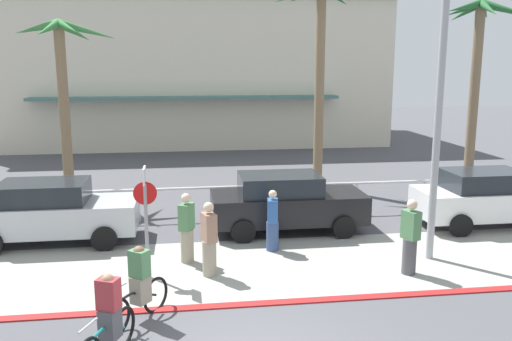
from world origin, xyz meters
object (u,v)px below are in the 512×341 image
object	(u,v)px
palm_tree_4	(320,31)
cyclist_black_1	(139,286)
streetlight_curb	(445,86)
palm_tree_5	(479,48)
car_white_3	(489,197)
pedestrian_2	(187,231)
palm_tree_3	(62,65)
car_silver_1	(52,211)
pedestrian_0	(209,242)
pedestrian_1	(410,240)
pedestrian_3	(273,223)
stop_sign_bike_lane	(146,207)
car_black_2	(286,202)
cyclist_teal_0	(108,320)

from	to	relation	value
palm_tree_4	cyclist_black_1	distance (m)	13.20
palm_tree_4	streetlight_curb	bearing A→B (deg)	-84.30
palm_tree_5	car_white_3	world-z (taller)	palm_tree_5
streetlight_curb	pedestrian_2	world-z (taller)	streetlight_curb
palm_tree_3	pedestrian_2	bearing A→B (deg)	-59.51
car_silver_1	pedestrian_0	world-z (taller)	pedestrian_0
palm_tree_4	pedestrian_1	xyz separation A→B (m)	(-0.10, -8.95, -5.14)
palm_tree_5	car_white_3	bearing A→B (deg)	-112.70
pedestrian_3	pedestrian_2	bearing A→B (deg)	-166.29
pedestrian_0	pedestrian_2	xyz separation A→B (m)	(-0.49, 0.94, -0.00)
stop_sign_bike_lane	pedestrian_3	world-z (taller)	stop_sign_bike_lane
palm_tree_3	palm_tree_5	size ratio (longest dim) A/B	0.89
car_black_2	car_white_3	bearing A→B (deg)	-2.77
pedestrian_1	stop_sign_bike_lane	bearing A→B (deg)	174.10
cyclist_black_1	palm_tree_3	bearing A→B (deg)	107.67
palm_tree_4	palm_tree_5	world-z (taller)	palm_tree_4
cyclist_teal_0	pedestrian_1	world-z (taller)	pedestrian_1
pedestrian_3	pedestrian_1	bearing A→B (deg)	-34.93
streetlight_curb	cyclist_teal_0	xyz separation A→B (m)	(-7.32, -3.46, -3.58)
cyclist_black_1	pedestrian_1	world-z (taller)	pedestrian_1
car_black_2	pedestrian_2	distance (m)	3.59
car_white_3	cyclist_black_1	world-z (taller)	car_white_3
palm_tree_5	car_black_2	bearing A→B (deg)	-152.88
car_silver_1	cyclist_black_1	distance (m)	5.66
stop_sign_bike_lane	cyclist_teal_0	size ratio (longest dim) A/B	1.51
streetlight_curb	pedestrian_2	distance (m)	6.97
palm_tree_3	car_white_3	size ratio (longest dim) A/B	1.43
cyclist_black_1	pedestrian_0	bearing A→B (deg)	54.59
palm_tree_5	pedestrian_2	xyz separation A→B (m)	(-10.81, -6.22, -4.53)
pedestrian_2	pedestrian_1	bearing A→B (deg)	-16.06
car_black_2	pedestrian_2	xyz separation A→B (m)	(-2.87, -2.16, -0.06)
streetlight_curb	cyclist_black_1	distance (m)	8.09
cyclist_teal_0	pedestrian_2	bearing A→B (deg)	72.73
pedestrian_2	car_silver_1	bearing A→B (deg)	150.31
cyclist_black_1	palm_tree_5	bearing A→B (deg)	37.97
palm_tree_4	pedestrian_0	size ratio (longest dim) A/B	4.40
streetlight_curb	pedestrian_1	size ratio (longest dim) A/B	4.21
stop_sign_bike_lane	palm_tree_4	world-z (taller)	palm_tree_4
cyclist_teal_0	pedestrian_1	size ratio (longest dim) A/B	0.95
palm_tree_5	pedestrian_1	distance (m)	10.60
car_white_3	cyclist_teal_0	bearing A→B (deg)	-149.31
stop_sign_bike_lane	pedestrian_1	world-z (taller)	stop_sign_bike_lane
stop_sign_bike_lane	palm_tree_3	distance (m)	8.94
cyclist_black_1	car_white_3	bearing A→B (deg)	25.84
stop_sign_bike_lane	car_white_3	world-z (taller)	stop_sign_bike_lane
stop_sign_bike_lane	pedestrian_0	xyz separation A→B (m)	(1.39, -0.09, -0.86)
stop_sign_bike_lane	palm_tree_4	distance (m)	11.17
car_white_3	pedestrian_3	bearing A→B (deg)	-168.95
streetlight_curb	cyclist_black_1	world-z (taller)	streetlight_curb
cyclist_teal_0	pedestrian_2	xyz separation A→B (m)	(1.32, 4.26, 0.12)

